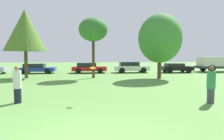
# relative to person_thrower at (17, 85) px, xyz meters

# --- Properties ---
(person_thrower) EXTENTS (0.38, 0.38, 1.72)m
(person_thrower) POSITION_rel_person_thrower_xyz_m (0.00, 0.00, 0.00)
(person_thrower) COLOR #191E33
(person_thrower) RESTS_ON ground
(person_catcher) EXTENTS (0.38, 0.38, 1.73)m
(person_catcher) POSITION_rel_person_thrower_xyz_m (8.92, -0.75, 0.01)
(person_catcher) COLOR #3F3F47
(person_catcher) RESTS_ON ground
(frisbee) EXTENTS (0.27, 0.26, 0.11)m
(frisbee) POSITION_rel_person_thrower_xyz_m (3.48, -0.01, 0.76)
(frisbee) COLOR orange
(tree_0) EXTENTS (3.93, 3.93, 6.56)m
(tree_0) POSITION_rel_person_thrower_xyz_m (-3.05, 10.45, 3.72)
(tree_0) COLOR brown
(tree_0) RESTS_ON ground
(tree_1) EXTENTS (2.81, 2.81, 5.85)m
(tree_1) POSITION_rel_person_thrower_xyz_m (3.42, 10.23, 3.80)
(tree_1) COLOR #473323
(tree_1) RESTS_ON ground
(tree_2) EXTENTS (4.07, 4.07, 6.12)m
(tree_2) POSITION_rel_person_thrower_xyz_m (9.71, 9.18, 2.94)
(tree_2) COLOR #473323
(tree_2) RESTS_ON ground
(parked_car_blue) EXTENTS (4.36, 1.89, 1.20)m
(parked_car_blue) POSITION_rel_person_thrower_xyz_m (-3.60, 15.80, -0.23)
(parked_car_blue) COLOR #1E389E
(parked_car_blue) RESTS_ON ground
(parked_car_red) EXTENTS (4.29, 2.08, 1.29)m
(parked_car_red) POSITION_rel_person_thrower_xyz_m (2.76, 15.88, -0.18)
(parked_car_red) COLOR red
(parked_car_red) RESTS_ON ground
(parked_car_white) EXTENTS (4.41, 1.94, 1.37)m
(parked_car_white) POSITION_rel_person_thrower_xyz_m (8.17, 15.92, -0.14)
(parked_car_white) COLOR silver
(parked_car_white) RESTS_ON ground
(parked_car_black) EXTENTS (3.97, 1.98, 1.20)m
(parked_car_black) POSITION_rel_person_thrower_xyz_m (13.91, 15.40, -0.20)
(parked_car_black) COLOR black
(parked_car_black) RESTS_ON ground
(delivery_truck_green) EXTENTS (6.08, 2.38, 2.02)m
(delivery_truck_green) POSITION_rel_person_thrower_xyz_m (20.31, 16.36, 0.32)
(delivery_truck_green) COLOR #2D2D33
(delivery_truck_green) RESTS_ON ground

